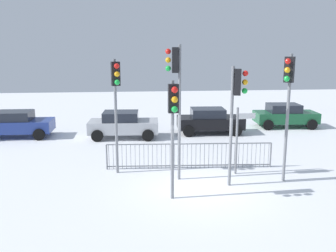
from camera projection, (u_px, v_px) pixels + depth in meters
name	position (u px, v px, depth m)	size (l,w,h in m)	color
ground_plane	(199.00, 189.00, 13.22)	(60.00, 60.00, 0.00)	white
traffic_light_rear_right	(116.00, 91.00, 14.12)	(0.36, 0.56, 4.51)	slate
traffic_light_mid_left	(176.00, 83.00, 13.43)	(0.57, 0.33, 5.04)	slate
traffic_light_foreground_left	(288.00, 90.00, 13.20)	(0.45, 0.48, 4.72)	slate
traffic_light_mid_right	(173.00, 114.00, 11.67)	(0.33, 0.57, 3.92)	slate
traffic_light_foreground_right	(236.00, 99.00, 12.90)	(0.56, 0.36, 4.31)	slate
direction_sign_post	(238.00, 137.00, 14.52)	(0.79, 0.15, 2.67)	slate
pedestrian_guard_railing	(189.00, 155.00, 15.36)	(6.86, 0.45, 1.07)	slate
car_silver_mid	(123.00, 124.00, 20.57)	(3.89, 2.10, 1.47)	#B2B5BA
car_black_near	(209.00, 120.00, 21.65)	(3.87, 2.06, 1.47)	black
car_blue_far	(17.00, 124.00, 20.70)	(3.81, 1.95, 1.47)	navy
car_green_trailing	(285.00, 115.00, 23.34)	(3.89, 2.11, 1.47)	#195933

